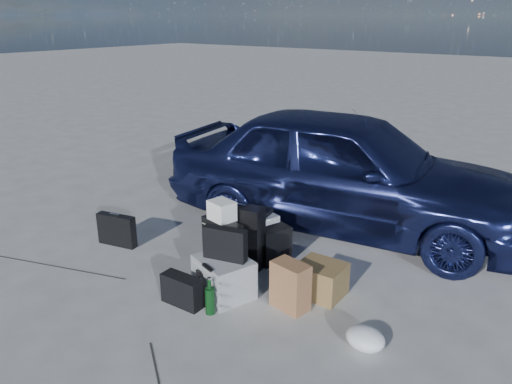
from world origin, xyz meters
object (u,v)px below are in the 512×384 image
suitcase_right (223,246)px  duffel_bag (259,235)px  suitcase_left (240,236)px  briefcase (117,230)px  car (344,169)px  pelican_case (224,277)px  green_bottle (210,296)px  cardboard_box (321,280)px

suitcase_right → duffel_bag: size_ratio=0.72×
suitcase_left → suitcase_right: suitcase_left is taller
briefcase → car: bearing=35.7°
car → duffel_bag: (-0.36, -1.12, -0.50)m
briefcase → duffel_bag: (1.30, 0.77, 0.01)m
pelican_case → suitcase_right: (-0.28, 0.32, 0.09)m
car → briefcase: (-1.65, -1.89, -0.51)m
green_bottle → briefcase: bearing=166.8°
briefcase → duffel_bag: 1.51m
car → green_bottle: bearing=171.1°
pelican_case → suitcase_right: 0.43m
suitcase_right → cardboard_box: suitcase_right is taller
duffel_bag → pelican_case: bearing=-53.0°
briefcase → duffel_bag: size_ratio=0.60×
pelican_case → duffel_bag: 0.89m
duffel_bag → cardboard_box: size_ratio=1.88×
suitcase_left → duffel_bag: suitcase_left is taller
briefcase → suitcase_left: bearing=4.6°
green_bottle → car: bearing=89.9°
suitcase_left → green_bottle: bearing=-76.0°
cardboard_box → car: bearing=111.1°
suitcase_right → green_bottle: bearing=-46.4°
briefcase → cardboard_box: size_ratio=1.13×
pelican_case → green_bottle: pelican_case is taller
briefcase → cardboard_box: 2.26m
suitcase_left → green_bottle: (0.33, -0.81, -0.15)m
duffel_bag → suitcase_right: bearing=-72.3°
car → duffel_bag: 1.28m
pelican_case → cardboard_box: bearing=54.5°
car → suitcase_right: car is taller
pelican_case → duffel_bag: bearing=124.6°
suitcase_right → duffel_bag: 0.55m
pelican_case → green_bottle: size_ratio=1.50×
briefcase → green_bottle: (1.65, -0.39, -0.01)m
car → briefcase: size_ratio=9.15×
duffel_bag → suitcase_left: bearing=-65.4°
duffel_bag → cardboard_box: (0.93, -0.36, -0.04)m
duffel_bag → green_bottle: size_ratio=2.30×
pelican_case → briefcase: 1.55m
suitcase_right → car: bearing=88.7°
briefcase → suitcase_right: size_ratio=0.84×
briefcase → suitcase_left: suitcase_left is taller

